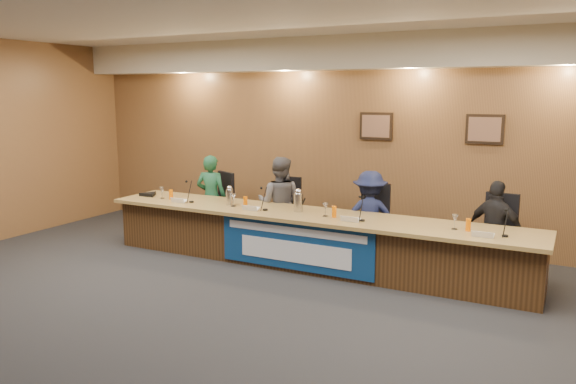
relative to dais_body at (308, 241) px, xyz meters
The scene contains 37 objects.
floor 2.43m from the dais_body, 90.00° to the right, with size 10.00×10.00×0.00m, color black.
wall_back 2.03m from the dais_body, 90.00° to the left, with size 10.00×0.04×3.20m, color brown.
soffit 2.93m from the dais_body, 90.00° to the left, with size 10.00×0.50×0.50m, color beige.
dais_body is the anchor object (origin of this frame).
dais_top 0.38m from the dais_body, 90.00° to the right, with size 6.10×0.95×0.05m, color olive.
banner 0.42m from the dais_body, 90.00° to the right, with size 2.20×0.02×0.65m, color navy.
banner_text_upper 0.49m from the dais_body, 90.00° to the right, with size 2.00×0.01×0.10m, color silver.
banner_text_lower 0.43m from the dais_body, 90.00° to the right, with size 1.60×0.01×0.28m, color silver.
wall_photo_left 2.21m from the dais_body, 75.71° to the left, with size 0.52×0.04×0.42m, color black.
wall_photo_right 2.95m from the dais_body, 38.13° to the left, with size 0.52×0.04×0.42m, color black.
panelist_a 2.12m from the dais_body, 164.22° to the left, with size 0.50×0.33×1.38m, color #194E32.
panelist_b 1.01m from the dais_body, 143.03° to the left, with size 0.69×0.54×1.42m, color #555459.
panelist_c 0.93m from the dais_body, 39.96° to the left, with size 0.84×0.48×1.29m, color #141A3E.
panelist_d 2.43m from the dais_body, 13.59° to the left, with size 0.75×0.31×1.28m, color black.
office_chair_a 2.12m from the dais_body, 161.62° to the left, with size 0.48×0.48×0.08m, color black.
office_chair_b 1.02m from the dais_body, 138.48° to the left, with size 0.48×0.48×0.08m, color black.
office_chair_c 0.96m from the dais_body, 44.58° to the left, with size 0.48×0.48×0.08m, color black.
office_chair_d 2.45m from the dais_body, 15.87° to the left, with size 0.48×0.48×0.08m, color black.
nameplate_a 2.08m from the dais_body, behind, with size 0.24×0.06×0.09m, color white.
microphone_a 1.90m from the dais_body, behind, with size 0.07×0.07×0.02m, color black.
juice_glass_a 2.33m from the dais_body, behind, with size 0.06×0.06×0.15m, color #FC7000.
water_glass_a 2.49m from the dais_body, behind, with size 0.08×0.08×0.18m, color silver.
nameplate_b 0.93m from the dais_body, 160.53° to the right, with size 0.24×0.06×0.09m, color white.
microphone_b 0.74m from the dais_body, 165.36° to the right, with size 0.07×0.07×0.02m, color black.
juice_glass_b 1.08m from the dais_body, behind, with size 0.06×0.06×0.15m, color #FC7000.
water_glass_b 1.24m from the dais_body, behind, with size 0.08×0.08×0.18m, color silver.
nameplate_c 0.88m from the dais_body, 22.00° to the right, with size 0.24×0.06×0.09m, color white.
microphone_c 0.94m from the dais_body, 10.93° to the right, with size 0.07×0.07×0.02m, color black.
juice_glass_c 0.65m from the dais_body, 15.57° to the right, with size 0.06×0.06×0.15m, color #FC7000.
water_glass_c 0.59m from the dais_body, 22.63° to the right, with size 0.08×0.08×0.18m, color silver.
nameplate_d 2.38m from the dais_body, ahead, with size 0.24×0.06×0.09m, color white.
microphone_d 2.58m from the dais_body, ahead, with size 0.07×0.07×0.02m, color black.
juice_glass_d 2.17m from the dais_body, ahead, with size 0.06×0.06×0.15m, color #FC7000.
water_glass_d 2.02m from the dais_body, ahead, with size 0.08×0.08×0.18m, color silver.
carafe_left 1.35m from the dais_body, behind, with size 0.11×0.11×0.23m, color silver.
carafe_mid 0.55m from the dais_body, behind, with size 0.13×0.13×0.25m, color silver.
speakerphone 2.79m from the dais_body, behind, with size 0.32×0.32×0.05m, color black.
Camera 1 is at (3.20, -4.36, 2.36)m, focal length 35.00 mm.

